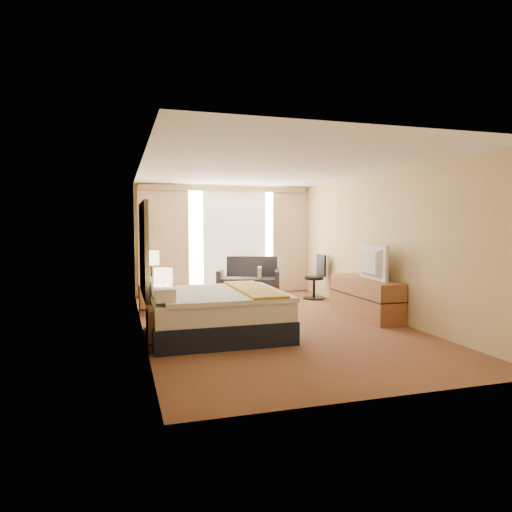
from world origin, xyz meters
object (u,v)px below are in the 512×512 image
object	(u,v)px
nightstand_right	(151,299)
lamp_left	(163,277)
nightstand_left	(164,328)
media_dresser	(365,298)
bed	(216,313)
floor_lamp	(144,240)
desk_chair	(316,279)
lamp_right	(151,259)
loveseat	(249,283)
television	(368,262)

from	to	relation	value
nightstand_right	lamp_left	xyz separation A→B (m)	(0.01, -2.43, 0.69)
nightstand_left	nightstand_right	world-z (taller)	same
media_dresser	bed	world-z (taller)	bed
floor_lamp	nightstand_left	bearing A→B (deg)	-89.58
bed	desk_chair	world-z (taller)	desk_chair
bed	lamp_right	size ratio (longest dim) A/B	3.14
loveseat	lamp_left	bearing A→B (deg)	-100.74
floor_lamp	lamp_left	world-z (taller)	floor_lamp
floor_lamp	desk_chair	distance (m)	3.92
television	lamp_right	bearing A→B (deg)	73.77
floor_lamp	television	bearing A→B (deg)	-40.89
nightstand_right	media_dresser	bearing A→B (deg)	-21.40
nightstand_left	loveseat	xyz separation A→B (m)	(2.36, 4.09, 0.02)
desk_chair	television	world-z (taller)	television
nightstand_right	television	size ratio (longest dim) A/B	0.51
media_dresser	television	size ratio (longest dim) A/B	1.68
bed	loveseat	world-z (taller)	bed
nightstand_right	floor_lamp	bearing A→B (deg)	91.08
media_dresser	loveseat	world-z (taller)	loveseat
bed	lamp_left	size ratio (longest dim) A/B	3.73
floor_lamp	lamp_right	distance (m)	1.65
loveseat	lamp_right	distance (m)	2.96
nightstand_left	media_dresser	xyz separation A→B (m)	(3.70, 1.05, 0.07)
bed	nightstand_right	bearing A→B (deg)	111.54
media_dresser	floor_lamp	size ratio (longest dim) A/B	0.96
loveseat	media_dresser	bearing A→B (deg)	-46.60
bed	lamp_left	bearing A→B (deg)	-154.77
nightstand_left	lamp_right	world-z (taller)	lamp_right
desk_chair	lamp_right	xyz separation A→B (m)	(-3.67, -0.68, 0.59)
media_dresser	television	world-z (taller)	television
floor_lamp	television	size ratio (longest dim) A/B	1.75
nightstand_left	bed	distance (m)	0.93
nightstand_right	lamp_right	size ratio (longest dim) A/B	0.87
bed	lamp_left	distance (m)	1.08
nightstand_right	nightstand_left	bearing A→B (deg)	-90.00
nightstand_right	loveseat	distance (m)	2.85
nightstand_right	desk_chair	bearing A→B (deg)	10.07
bed	television	size ratio (longest dim) A/B	1.85
nightstand_right	loveseat	bearing A→B (deg)	33.91
loveseat	nightstand_right	bearing A→B (deg)	-126.42
bed	floor_lamp	distance (m)	3.87
loveseat	floor_lamp	size ratio (longest dim) A/B	0.87
lamp_left	television	world-z (taller)	television
desk_chair	television	xyz separation A→B (m)	(-0.02, -2.24, 0.56)
nightstand_right	lamp_right	world-z (taller)	lamp_right
bed	lamp_left	xyz separation A→B (m)	(-0.80, -0.38, 0.61)
nightstand_right	lamp_left	bearing A→B (deg)	-89.88
nightstand_left	lamp_right	bearing A→B (deg)	89.92
floor_lamp	media_dresser	bearing A→B (deg)	-39.25
loveseat	bed	bearing A→B (deg)	-93.46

